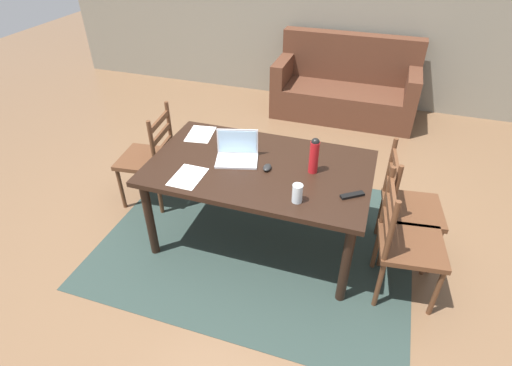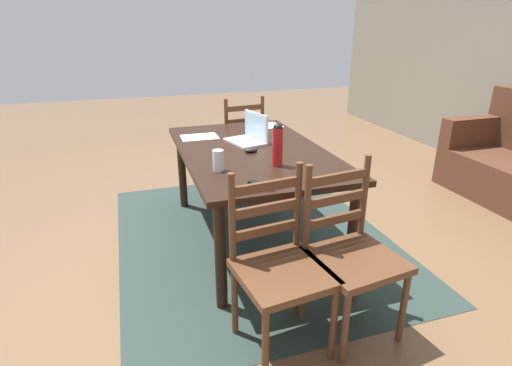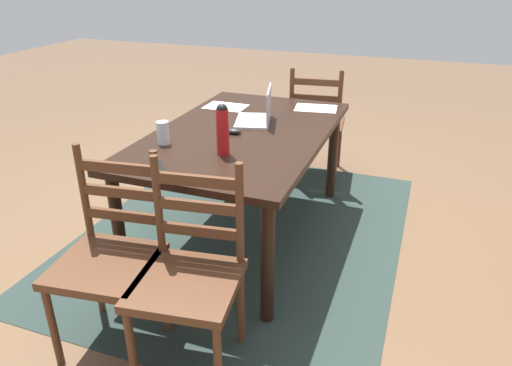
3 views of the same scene
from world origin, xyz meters
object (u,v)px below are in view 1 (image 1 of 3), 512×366
Objects in this scene: computer_mouse at (267,167)px; drinking_glass at (297,193)px; dining_table at (259,174)px; chair_right_near at (406,243)px; chair_left_far at (149,158)px; tv_remote at (352,195)px; couch at (345,88)px; water_bottle at (314,155)px; chair_right_far at (407,208)px; laptop at (237,152)px.

drinking_glass is at bearing -48.52° from computer_mouse.
chair_right_near is (1.14, -0.21, -0.20)m from dining_table.
chair_left_far reaches higher than tv_remote.
computer_mouse is (-0.24, -2.74, 0.40)m from couch.
chair_right_far is at bearing 11.81° from water_bottle.
dining_table is 1.78× the size of chair_right_near.
dining_table is at bearing 169.49° from chair_right_near.
chair_right_near and chair_right_far have the same top height.
laptop is (-1.33, 0.25, 0.34)m from chair_right_near.
drinking_glass is at bearing -88.82° from couch.
chair_right_near is at bearing -10.76° from laptop.
drinking_glass is (0.06, -3.05, 0.45)m from couch.
water_bottle is (-0.73, 0.26, 0.43)m from chair_right_near.
laptop reaches higher than chair_right_near.
dining_table is 1.17m from chair_right_near.
couch is at bearing 108.19° from chair_right_far.
dining_table is 1.17m from chair_right_far.
chair_right_far is (1.14, 0.20, -0.20)m from dining_table.
chair_right_near is at bearing 9.81° from drinking_glass.
chair_left_far is at bearing 159.91° from drinking_glass.
couch reaches higher than computer_mouse.
chair_right_near is 3.35× the size of water_bottle.
chair_right_far is at bearing -0.26° from chair_left_far.
chair_left_far is at bearing 165.80° from computer_mouse.
drinking_glass reaches higher than dining_table.
dining_table is at bearing 153.40° from computer_mouse.
laptop reaches higher than computer_mouse.
chair_left_far is at bearing 169.88° from laptop.
laptop is at bearing 169.24° from chair_right_near.
laptop is 0.61m from water_bottle.
laptop reaches higher than chair_right_far.
couch is (-0.82, 2.92, -0.11)m from chair_right_near.
tv_remote is (0.35, 0.17, -0.06)m from drinking_glass.
chair_left_far is 2.89m from couch.
chair_right_near and chair_left_far have the same top height.
chair_right_near is 0.85m from drinking_glass.
drinking_glass is at bearing -170.19° from chair_right_near.
couch reaches higher than drinking_glass.
chair_right_far is 1.13m from computer_mouse.
chair_left_far is at bearing 179.74° from chair_right_far.
drinking_glass is at bearing 80.88° from tv_remote.
chair_left_far is (-2.27, 0.01, 0.00)m from chair_right_far.
dining_table is 1.78× the size of chair_left_far.
laptop is 1.29× the size of water_bottle.
chair_left_far is at bearing 42.90° from tv_remote.
laptop is 3.67× the size of computer_mouse.
water_bottle is 0.41m from tv_remote.
computer_mouse is at bearing -95.05° from couch.
chair_right_far is 0.86m from water_bottle.
water_bottle reaches higher than tv_remote.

